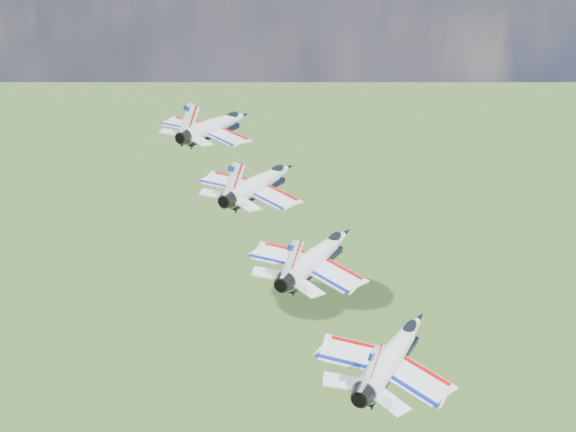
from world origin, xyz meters
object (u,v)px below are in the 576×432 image
(jet_1, at_px, (261,182))
(jet_3, at_px, (395,352))
(jet_0, at_px, (217,125))
(jet_2, at_px, (318,255))

(jet_1, height_order, jet_3, jet_1)
(jet_0, xyz_separation_m, jet_1, (8.31, -9.50, -3.54))
(jet_0, relative_size, jet_3, 1.00)
(jet_0, bearing_deg, jet_1, -36.01)
(jet_0, xyz_separation_m, jet_2, (16.61, -19.00, -7.07))
(jet_2, relative_size, jet_3, 1.00)
(jet_0, bearing_deg, jet_3, -36.01)
(jet_0, xyz_separation_m, jet_3, (24.92, -28.50, -10.61))
(jet_2, xyz_separation_m, jet_3, (8.31, -9.50, -3.54))
(jet_0, height_order, jet_1, jet_0)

